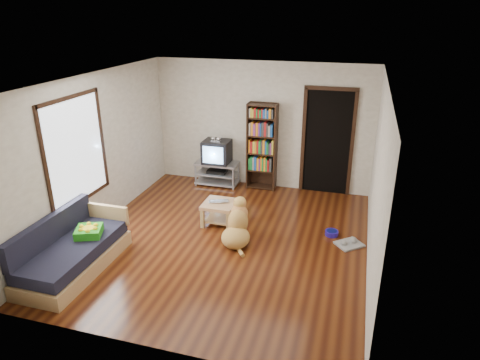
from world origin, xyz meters
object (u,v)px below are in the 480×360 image
(green_cushion, at_px, (89,232))
(tv_stand, at_px, (217,172))
(bookshelf, at_px, (262,142))
(coffee_table, at_px, (220,209))
(crt_tv, at_px, (217,151))
(dog, at_px, (237,227))
(laptop, at_px, (219,203))
(dog_bowl, at_px, (332,233))
(sofa, at_px, (72,253))
(grey_rag, at_px, (349,244))

(green_cushion, relative_size, tv_stand, 0.40)
(bookshelf, height_order, coffee_table, bookshelf)
(green_cushion, relative_size, coffee_table, 0.66)
(green_cushion, bearing_deg, crt_tv, 53.96)
(green_cushion, height_order, dog, dog)
(green_cushion, bearing_deg, laptop, 25.84)
(laptop, relative_size, dog, 0.39)
(dog_bowl, xyz_separation_m, bookshelf, (-1.62, 1.68, 0.96))
(crt_tv, distance_m, bookshelf, 0.99)
(coffee_table, height_order, dog, dog)
(bookshelf, distance_m, coffee_table, 1.96)
(tv_stand, xyz_separation_m, crt_tv, (0.00, 0.02, 0.47))
(tv_stand, relative_size, crt_tv, 1.55)
(laptop, bearing_deg, dog, -66.41)
(tv_stand, relative_size, bookshelf, 0.50)
(bookshelf, relative_size, sofa, 1.00)
(dog_bowl, height_order, bookshelf, bookshelf)
(crt_tv, xyz_separation_m, sofa, (-0.97, -3.65, -0.48))
(green_cushion, relative_size, dog, 0.41)
(grey_rag, relative_size, dog, 0.46)
(dog_bowl, relative_size, dog, 0.25)
(grey_rag, distance_m, sofa, 4.25)
(bookshelf, bearing_deg, grey_rag, -45.24)
(bookshelf, distance_m, dog, 2.43)
(laptop, bearing_deg, sofa, -150.71)
(crt_tv, distance_m, sofa, 3.81)
(grey_rag, relative_size, crt_tv, 0.69)
(green_cushion, relative_size, bookshelf, 0.20)
(tv_stand, bearing_deg, crt_tv, 90.00)
(grey_rag, xyz_separation_m, tv_stand, (-2.87, 1.84, 0.25))
(coffee_table, xyz_separation_m, dog, (0.48, -0.52, -0.01))
(crt_tv, bearing_deg, dog, -63.80)
(grey_rag, distance_m, crt_tv, 3.50)
(sofa, xyz_separation_m, coffee_table, (1.60, 1.93, 0.02))
(bookshelf, xyz_separation_m, sofa, (-1.92, -3.72, -0.74))
(dog_bowl, distance_m, dog, 1.61)
(grey_rag, relative_size, coffee_table, 0.73)
(green_cushion, height_order, sofa, sofa)
(sofa, relative_size, coffee_table, 3.27)
(dog_bowl, height_order, tv_stand, tv_stand)
(dog_bowl, bearing_deg, coffee_table, -176.76)
(laptop, relative_size, dog_bowl, 1.55)
(sofa, bearing_deg, dog, 34.10)
(green_cushion, height_order, tv_stand, green_cushion)
(green_cushion, distance_m, sofa, 0.37)
(dog, bearing_deg, sofa, -145.90)
(bookshelf, bearing_deg, crt_tv, -175.68)
(bookshelf, bearing_deg, laptop, -100.10)
(grey_rag, bearing_deg, sofa, -155.01)
(green_cushion, relative_size, grey_rag, 0.90)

